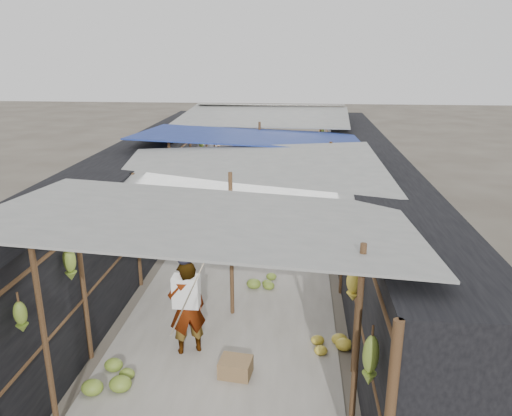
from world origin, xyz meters
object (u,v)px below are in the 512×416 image
(black_basin, at_px, (291,240))
(vendor_seated, at_px, (308,190))
(crate_near, at_px, (236,368))
(shopper_blue, at_px, (234,229))
(vendor_elderly, at_px, (187,308))

(black_basin, distance_m, vendor_seated, 3.31)
(crate_near, distance_m, shopper_blue, 4.26)
(crate_near, height_order, shopper_blue, shopper_blue)
(crate_near, bearing_deg, shopper_blue, 105.19)
(shopper_blue, bearing_deg, black_basin, 12.70)
(vendor_elderly, relative_size, shopper_blue, 1.07)
(black_basin, height_order, vendor_elderly, vendor_elderly)
(vendor_seated, bearing_deg, shopper_blue, -22.57)
(vendor_elderly, bearing_deg, black_basin, -131.78)
(black_basin, distance_m, vendor_elderly, 5.03)
(black_basin, bearing_deg, vendor_seated, 81.95)
(crate_near, bearing_deg, vendor_seated, 89.96)
(shopper_blue, relative_size, vendor_seated, 1.61)
(crate_near, xyz_separation_m, vendor_seated, (1.15, 8.56, 0.31))
(crate_near, xyz_separation_m, vendor_elderly, (-0.80, 0.54, 0.63))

